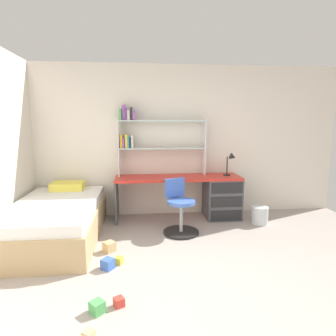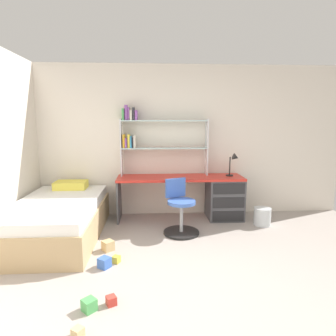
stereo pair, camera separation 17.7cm
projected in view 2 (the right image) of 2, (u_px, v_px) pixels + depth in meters
ground_plane at (209, 316)px, 2.41m from camera, size 5.72×6.46×0.02m
room_shell at (84, 150)px, 3.41m from camera, size 5.72×6.46×2.55m
desk at (213, 195)px, 4.78m from camera, size 2.05×0.55×0.72m
bookshelf_hutch at (151, 135)px, 4.72m from camera, size 1.44×0.22×1.15m
desk_lamp at (234, 161)px, 4.69m from camera, size 0.20×0.17×0.38m
swivel_chair at (180, 212)px, 4.15m from camera, size 0.52×0.52×0.78m
bed_platform at (58, 219)px, 3.99m from camera, size 1.12×1.95×0.65m
waste_bin at (262, 217)px, 4.49m from camera, size 0.26×0.26×0.27m
toy_block_green_0 at (89, 305)px, 2.46m from camera, size 0.15×0.15×0.11m
toy_block_yellow_1 at (116, 259)px, 3.30m from camera, size 0.10×0.10×0.08m
toy_block_red_2 at (111, 301)px, 2.54m from camera, size 0.11×0.11×0.08m
toy_block_natural_3 at (78, 333)px, 2.16m from camera, size 0.11×0.11×0.08m
toy_block_blue_4 at (104, 263)px, 3.19m from camera, size 0.16×0.16×0.12m
toy_block_natural_5 at (108, 246)px, 3.61m from camera, size 0.18×0.18×0.13m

